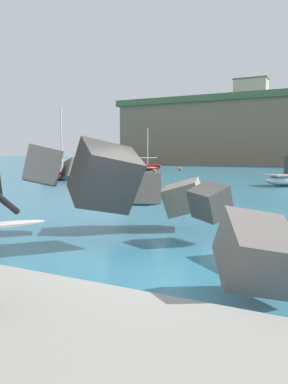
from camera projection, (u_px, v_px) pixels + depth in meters
ground_plane at (149, 266)px, 7.41m from camera, size 400.00×400.00×0.00m
breakwater_jetty at (186, 198)px, 8.21m from camera, size 28.75×6.91×2.63m
boat_near_left at (145, 167)px, 48.37m from camera, size 4.09×5.16×5.38m
boat_near_right at (66, 175)px, 31.39m from camera, size 4.05×4.79×5.84m
mooring_buoy_inner at (180, 169)px, 47.55m from camera, size 0.44×0.44×0.44m
mooring_buoy_middle at (154, 171)px, 43.23m from camera, size 0.44×0.44×0.44m
station_building_central at (251, 93)px, 88.05m from camera, size 7.73×4.28×6.50m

